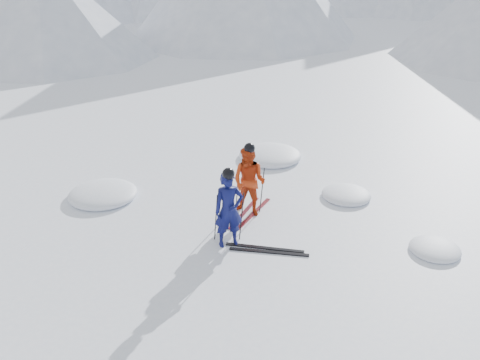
{
  "coord_description": "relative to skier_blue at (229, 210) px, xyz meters",
  "views": [
    {
      "loc": [
        -0.7,
        -9.85,
        5.99
      ],
      "look_at": [
        -1.68,
        0.5,
        1.1
      ],
      "focal_mm": 38.0,
      "sensor_mm": 36.0,
      "label": 1
    }
  ],
  "objects": [
    {
      "name": "ski_worn_right",
      "position": [
        0.44,
        1.42,
        -0.84
      ],
      "size": [
        0.72,
        1.61,
        0.03
      ],
      "primitive_type": "cube",
      "rotation": [
        0.0,
        0.0,
        -0.39
      ],
      "color": "black",
      "rests_on": "ground"
    },
    {
      "name": "skier_blue",
      "position": [
        0.0,
        0.0,
        0.0
      ],
      "size": [
        0.73,
        0.61,
        1.71
      ],
      "primitive_type": "imported",
      "rotation": [
        0.0,
        0.0,
        0.37
      ],
      "color": "#0C0F49",
      "rests_on": "ground"
    },
    {
      "name": "snow_lumps",
      "position": [
        -0.2,
        3.2,
        -0.86
      ],
      "size": [
        9.33,
        6.3,
        0.42
      ],
      "color": "white",
      "rests_on": "ground"
    },
    {
      "name": "pole_blue_right",
      "position": [
        0.25,
        0.25,
        -0.29
      ],
      "size": [
        0.12,
        0.07,
        1.14
      ],
      "primitive_type": "cylinder",
      "rotation": [
        -0.04,
        0.08,
        0.0
      ],
      "color": "black",
      "rests_on": "ground"
    },
    {
      "name": "ski_loose_a",
      "position": [
        0.78,
        -0.1,
        -0.84
      ],
      "size": [
        1.7,
        0.26,
        0.03
      ],
      "primitive_type": "cube",
      "rotation": [
        0.0,
        0.0,
        1.47
      ],
      "color": "black",
      "rests_on": "ground"
    },
    {
      "name": "ski_worn_left",
      "position": [
        0.2,
        1.42,
        -0.84
      ],
      "size": [
        0.61,
        1.64,
        0.03
      ],
      "primitive_type": "cube",
      "rotation": [
        0.0,
        0.0,
        -0.32
      ],
      "color": "black",
      "rests_on": "ground"
    },
    {
      "name": "ski_loose_b",
      "position": [
        0.88,
        -0.25,
        -0.84
      ],
      "size": [
        1.7,
        0.2,
        0.03
      ],
      "primitive_type": "cube",
      "rotation": [
        0.0,
        0.0,
        1.51
      ],
      "color": "black",
      "rests_on": "ground"
    },
    {
      "name": "pole_red_right",
      "position": [
        0.62,
        1.57,
        -0.28
      ],
      "size": [
        0.12,
        0.08,
        1.15
      ],
      "primitive_type": "cylinder",
      "rotation": [
        -0.05,
        0.08,
        0.0
      ],
      "color": "black",
      "rests_on": "ground"
    },
    {
      "name": "pole_blue_left",
      "position": [
        -0.3,
        0.15,
        -0.29
      ],
      "size": [
        0.12,
        0.08,
        1.14
      ],
      "primitive_type": "cylinder",
      "rotation": [
        0.05,
        0.08,
        0.0
      ],
      "color": "black",
      "rests_on": "ground"
    },
    {
      "name": "pole_red_left",
      "position": [
        0.02,
        1.67,
        -0.28
      ],
      "size": [
        0.12,
        0.09,
        1.15
      ],
      "primitive_type": "cylinder",
      "rotation": [
        0.06,
        0.08,
        0.0
      ],
      "color": "black",
      "rests_on": "ground"
    },
    {
      "name": "skier_red",
      "position": [
        0.32,
        1.42,
        0.01
      ],
      "size": [
        1.01,
        0.9,
        1.72
      ],
      "primitive_type": "imported",
      "rotation": [
        0.0,
        0.0,
        -0.35
      ],
      "color": "#BA330E",
      "rests_on": "ground"
    },
    {
      "name": "ground",
      "position": [
        1.83,
        0.48,
        -0.86
      ],
      "size": [
        160.0,
        160.0,
        0.0
      ],
      "primitive_type": "plane",
      "color": "white",
      "rests_on": "ground"
    }
  ]
}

